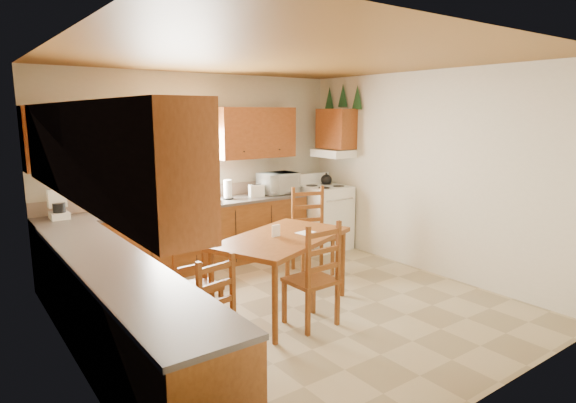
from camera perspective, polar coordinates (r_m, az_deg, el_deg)
floor at (r=5.52m, az=0.60°, el=-12.47°), size 4.50×4.50×0.00m
ceiling at (r=5.11m, az=0.66°, el=16.65°), size 4.50×4.50×0.00m
wall_left at (r=4.22m, az=-24.65°, el=-1.44°), size 4.50×4.50×0.00m
wall_right at (r=6.72m, az=16.17°, el=3.23°), size 4.50×4.50×0.00m
wall_back at (r=7.05m, az=-10.43°, el=3.79°), size 4.50×4.50×0.00m
wall_front at (r=3.64m, az=22.47°, el=-3.05°), size 4.50×4.50×0.00m
lower_cab_back at (r=6.80m, az=-11.92°, el=-4.33°), size 3.75×0.60×0.88m
lower_cab_left at (r=4.41m, az=-19.40°, el=-12.98°), size 0.60×3.60×0.88m
counter_back at (r=6.70m, az=-12.06°, el=-0.52°), size 3.75×0.63×0.04m
counter_left at (r=4.25m, az=-19.78°, el=-7.27°), size 0.63×3.60×0.04m
backsplash at (r=6.94m, az=-13.09°, el=0.75°), size 3.75×0.01×0.18m
upper_cab_back_left at (r=6.33m, az=-22.69°, el=7.00°), size 1.41×0.33×0.75m
upper_cab_back_right at (r=7.29m, az=-3.83°, el=8.13°), size 1.25×0.33×0.75m
upper_cab_left at (r=4.04m, az=-22.45°, el=5.49°), size 0.33×3.60×0.75m
upper_cab_stove at (r=7.68m, az=5.72°, el=8.56°), size 0.33×0.62×0.62m
range_hood at (r=7.67m, az=5.39°, el=5.72°), size 0.44×0.62×0.12m
window_frame at (r=6.88m, az=-12.63°, el=5.22°), size 1.13×0.02×1.18m
window_pane at (r=6.88m, az=-12.62°, el=5.22°), size 1.05×0.01×1.10m
window_valance at (r=6.83m, az=-12.70°, el=9.39°), size 1.19×0.01×0.24m
sink_basin at (r=6.72m, az=-11.50°, el=-0.11°), size 0.75×0.45×0.04m
pine_decal_a at (r=7.54m, az=8.20°, el=12.12°), size 0.22×0.22×0.36m
pine_decal_b at (r=7.77m, az=6.52°, el=12.40°), size 0.22×0.22×0.36m
pine_decal_c at (r=8.01m, az=4.93°, el=12.09°), size 0.22×0.22×0.36m
stove at (r=7.73m, az=4.38°, el=-1.92°), size 0.68×0.70×0.99m
coffeemaker at (r=6.25m, az=-25.55°, el=-0.46°), size 0.24×0.26×0.31m
paper_towel at (r=6.98m, az=-7.14°, el=1.41°), size 0.13×0.13×0.28m
toaster at (r=7.19m, az=-3.75°, el=1.31°), size 0.24×0.19×0.18m
microwave at (r=7.42m, az=-1.16°, el=2.19°), size 0.55×0.41×0.32m
dining_table at (r=5.33m, az=-0.70°, el=-8.49°), size 1.78×1.40×0.84m
chair_near_left at (r=4.33m, az=-9.75°, el=-12.34°), size 0.47×0.45×0.97m
chair_near_right at (r=4.94m, az=2.73°, el=-8.51°), size 0.47×0.45×1.09m
chair_far_left at (r=5.02m, az=-10.64°, el=-9.20°), size 0.42×0.40×0.95m
chair_far_right at (r=6.51m, az=2.94°, el=-3.55°), size 0.60×0.59×1.15m
table_paper at (r=5.32m, az=2.60°, el=-3.81°), size 0.25×0.30×0.00m
table_card at (r=5.18m, az=-1.44°, el=-3.48°), size 0.10×0.02×0.13m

